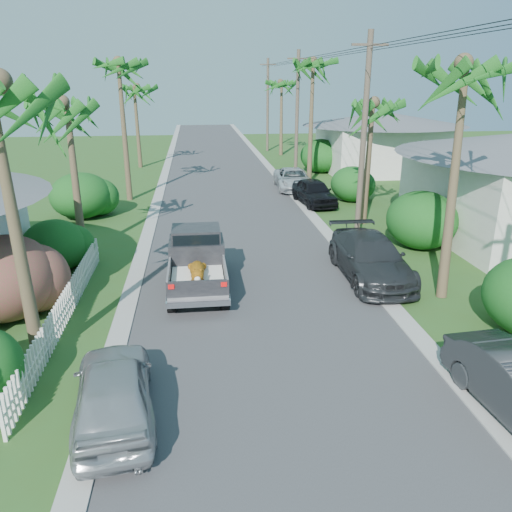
{
  "coord_description": "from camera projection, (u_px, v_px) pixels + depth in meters",
  "views": [
    {
      "loc": [
        -1.9,
        -8.95,
        7.03
      ],
      "look_at": [
        0.01,
        6.79,
        1.4
      ],
      "focal_mm": 35.0,
      "sensor_mm": 36.0,
      "label": 1
    }
  ],
  "objects": [
    {
      "name": "house_right_far",
      "position": [
        382.0,
        144.0,
        39.77
      ],
      "size": [
        9.0,
        8.0,
        4.6
      ],
      "color": "silver",
      "rests_on": "ground"
    },
    {
      "name": "curb_right",
      "position": [
        285.0,
        185.0,
        34.81
      ],
      "size": [
        0.6,
        100.0,
        0.06
      ],
      "primitive_type": "cube",
      "color": "#A5A39E",
      "rests_on": "ground"
    },
    {
      "name": "palm_r_c",
      "position": [
        313.0,
        62.0,
        33.25
      ],
      "size": [
        4.4,
        4.4,
        9.4
      ],
      "color": "brown",
      "rests_on": "ground"
    },
    {
      "name": "shrub_r_d",
      "position": [
        321.0,
        156.0,
        39.48
      ],
      "size": [
        3.2,
        3.52,
        2.6
      ],
      "primitive_type": "ellipsoid",
      "color": "#123F17",
      "rests_on": "ground"
    },
    {
      "name": "utility_pole_b",
      "position": [
        364.0,
        137.0,
        22.2
      ],
      "size": [
        1.6,
        0.26,
        9.0
      ],
      "color": "brown",
      "rests_on": "ground"
    },
    {
      "name": "palm_l_d",
      "position": [
        134.0,
        87.0,
        39.85
      ],
      "size": [
        4.4,
        4.4,
        7.7
      ],
      "color": "brown",
      "rests_on": "ground"
    },
    {
      "name": "parked_car_rm",
      "position": [
        370.0,
        258.0,
        18.46
      ],
      "size": [
        2.24,
        5.4,
        1.56
      ],
      "primitive_type": "imported",
      "rotation": [
        0.0,
        0.0,
        -0.01
      ],
      "color": "#292B2D",
      "rests_on": "ground"
    },
    {
      "name": "pickup_truck",
      "position": [
        197.0,
        258.0,
        17.81
      ],
      "size": [
        1.98,
        5.12,
        2.06
      ],
      "color": "black",
      "rests_on": "ground"
    },
    {
      "name": "palm_r_d",
      "position": [
        282.0,
        82.0,
        46.84
      ],
      "size": [
        4.4,
        4.4,
        8.0
      ],
      "color": "brown",
      "rests_on": "ground"
    },
    {
      "name": "shrub_l_c",
      "position": [
        54.0,
        246.0,
        19.12
      ],
      "size": [
        2.4,
        2.64,
        2.0
      ],
      "primitive_type": "ellipsoid",
      "color": "#123F17",
      "rests_on": "ground"
    },
    {
      "name": "parked_car_rf",
      "position": [
        314.0,
        192.0,
        29.42
      ],
      "size": [
        2.2,
        4.49,
        1.47
      ],
      "primitive_type": "imported",
      "rotation": [
        0.0,
        0.0,
        0.11
      ],
      "color": "black",
      "rests_on": "ground"
    },
    {
      "name": "palm_l_b",
      "position": [
        66.0,
        103.0,
        19.34
      ],
      "size": [
        4.4,
        4.4,
        7.4
      ],
      "color": "brown",
      "rests_on": "ground"
    },
    {
      "name": "shrub_l_b",
      "position": [
        6.0,
        278.0,
        15.23
      ],
      "size": [
        3.0,
        3.3,
        2.6
      ],
      "primitive_type": "ellipsoid",
      "color": "#B51942",
      "rests_on": "ground"
    },
    {
      "name": "road",
      "position": [
        224.0,
        187.0,
        34.32
      ],
      "size": [
        8.0,
        100.0,
        0.02
      ],
      "primitive_type": "cube",
      "color": "#38383A",
      "rests_on": "ground"
    },
    {
      "name": "shrub_l_d",
      "position": [
        81.0,
        196.0,
        26.47
      ],
      "size": [
        3.2,
        3.52,
        2.4
      ],
      "primitive_type": "ellipsoid",
      "color": "#123F17",
      "rests_on": "ground"
    },
    {
      "name": "parked_car_rd",
      "position": [
        293.0,
        179.0,
        33.5
      ],
      "size": [
        2.49,
        5.0,
        1.36
      ],
      "primitive_type": "imported",
      "rotation": [
        0.0,
        0.0,
        -0.05
      ],
      "color": "silver",
      "rests_on": "ground"
    },
    {
      "name": "ground",
      "position": [
        293.0,
        419.0,
        10.94
      ],
      "size": [
        120.0,
        120.0,
        0.0
      ],
      "primitive_type": "plane",
      "color": "#335720",
      "rests_on": "ground"
    },
    {
      "name": "curb_left",
      "position": [
        161.0,
        188.0,
        33.83
      ],
      "size": [
        0.6,
        100.0,
        0.06
      ],
      "primitive_type": "cube",
      "color": "#A5A39E",
      "rests_on": "ground"
    },
    {
      "name": "parked_car_ln",
      "position": [
        114.0,
        391.0,
        10.72
      ],
      "size": [
        2.18,
        4.32,
        1.41
      ],
      "primitive_type": "imported",
      "rotation": [
        0.0,
        0.0,
        3.27
      ],
      "color": "#AAACB1",
      "rests_on": "ground"
    },
    {
      "name": "palm_l_c",
      "position": [
        118.0,
        63.0,
        28.19
      ],
      "size": [
        4.4,
        4.4,
        9.2
      ],
      "color": "brown",
      "rests_on": "ground"
    },
    {
      "name": "utility_pole_c",
      "position": [
        297.0,
        115.0,
        36.23
      ],
      "size": [
        1.6,
        0.26,
        9.0
      ],
      "color": "brown",
      "rests_on": "ground"
    },
    {
      "name": "palm_r_a",
      "position": [
        469.0,
        65.0,
        14.79
      ],
      "size": [
        4.4,
        4.4,
        8.7
      ],
      "color": "brown",
      "rests_on": "ground"
    },
    {
      "name": "palm_r_b",
      "position": [
        372.0,
        103.0,
        23.73
      ],
      "size": [
        4.4,
        4.4,
        7.2
      ],
      "color": "brown",
      "rests_on": "ground"
    },
    {
      "name": "picket_fence",
      "position": [
        66.0,
        306.0,
        15.24
      ],
      "size": [
        0.1,
        11.0,
        1.0
      ],
      "primitive_type": "cube",
      "color": "white",
      "rests_on": "ground"
    },
    {
      "name": "shrub_r_b",
      "position": [
        422.0,
        220.0,
        21.7
      ],
      "size": [
        3.0,
        3.3,
        2.5
      ],
      "primitive_type": "ellipsoid",
      "color": "#123F17",
      "rests_on": "ground"
    },
    {
      "name": "shrub_r_c",
      "position": [
        352.0,
        184.0,
        30.15
      ],
      "size": [
        2.6,
        2.86,
        2.1
      ],
      "primitive_type": "ellipsoid",
      "color": "#123F17",
      "rests_on": "ground"
    },
    {
      "name": "utility_pole_d",
      "position": [
        268.0,
        105.0,
        50.26
      ],
      "size": [
        1.6,
        0.26,
        9.0
      ],
      "color": "brown",
      "rests_on": "ground"
    }
  ]
}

